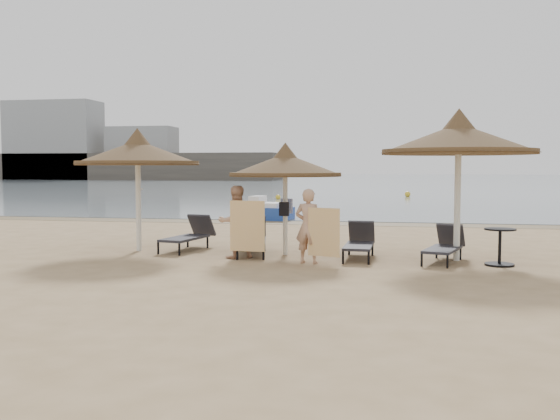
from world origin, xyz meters
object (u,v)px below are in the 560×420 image
(palapa_left, at_px, (138,153))
(lounger_far_left, at_px, (190,234))
(side_table, at_px, (500,248))
(palapa_center, at_px, (285,165))
(palapa_right, at_px, (459,140))
(pedal_boat, at_px, (265,211))
(person_right, at_px, (308,220))
(person_left, at_px, (235,216))
(lounger_near_left, at_px, (252,237))
(lounger_far_right, at_px, (445,245))
(lounger_near_right, at_px, (360,242))

(palapa_left, height_order, lounger_far_left, palapa_left)
(palapa_left, distance_m, side_table, 8.41)
(palapa_center, distance_m, side_table, 4.93)
(palapa_right, bearing_deg, pedal_boat, 123.34)
(palapa_center, relative_size, lounger_far_left, 1.35)
(lounger_far_left, distance_m, side_table, 7.11)
(person_right, bearing_deg, lounger_far_left, -16.69)
(lounger_far_left, distance_m, person_left, 1.95)
(lounger_near_left, bearing_deg, lounger_far_right, -16.81)
(palapa_right, relative_size, lounger_near_right, 1.85)
(person_left, bearing_deg, palapa_left, -47.92)
(palapa_center, bearing_deg, lounger_far_right, -5.67)
(lounger_far_left, bearing_deg, palapa_left, -148.73)
(lounger_far_left, distance_m, person_right, 3.57)
(lounger_far_left, xyz_separation_m, person_left, (1.45, -1.17, 0.56))
(palapa_right, bearing_deg, lounger_far_right, -150.74)
(palapa_left, xyz_separation_m, lounger_near_right, (5.27, -0.18, -1.98))
(palapa_right, distance_m, lounger_near_left, 5.09)
(lounger_near_left, relative_size, person_right, 1.08)
(palapa_center, xyz_separation_m, lounger_near_left, (-0.80, 0.07, -1.66))
(pedal_boat, bearing_deg, palapa_center, -63.84)
(lounger_near_left, distance_m, pedal_boat, 9.23)
(lounger_near_right, bearing_deg, person_left, -167.00)
(person_right, bearing_deg, pedal_boat, -62.69)
(palapa_right, height_order, person_right, palapa_right)
(palapa_right, bearing_deg, lounger_near_left, 176.50)
(palapa_center, height_order, person_right, palapa_center)
(lounger_far_left, xyz_separation_m, side_table, (7.01, -1.19, -0.01))
(side_table, relative_size, pedal_boat, 0.36)
(side_table, bearing_deg, palapa_left, 174.72)
(person_left, xyz_separation_m, person_right, (1.68, -0.45, -0.02))
(pedal_boat, bearing_deg, lounger_far_right, -46.61)
(palapa_right, distance_m, lounger_near_right, 3.05)
(palapa_right, bearing_deg, side_table, -33.57)
(lounger_far_right, relative_size, person_left, 0.97)
(lounger_far_left, bearing_deg, side_table, 0.56)
(palapa_right, xyz_separation_m, lounger_near_left, (-4.57, 0.28, -2.21))
(lounger_far_right, height_order, side_table, lounger_far_right)
(side_table, xyz_separation_m, pedal_boat, (-6.97, 9.91, -0.02))
(palapa_right, relative_size, pedal_boat, 1.55)
(palapa_right, xyz_separation_m, lounger_far_right, (-0.25, -0.14, -2.24))
(palapa_center, xyz_separation_m, lounger_far_left, (-2.44, 0.45, -1.67))
(lounger_far_right, bearing_deg, palapa_left, -166.24)
(lounger_near_right, distance_m, lounger_far_right, 1.83)
(lounger_far_right, bearing_deg, palapa_center, -168.99)
(person_left, bearing_deg, lounger_near_right, 159.78)
(lounger_far_right, distance_m, side_table, 1.13)
(side_table, height_order, pedal_boat, pedal_boat)
(palapa_center, xyz_separation_m, lounger_near_right, (1.70, -0.17, -1.69))
(lounger_near_left, bearing_deg, palapa_left, 170.00)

